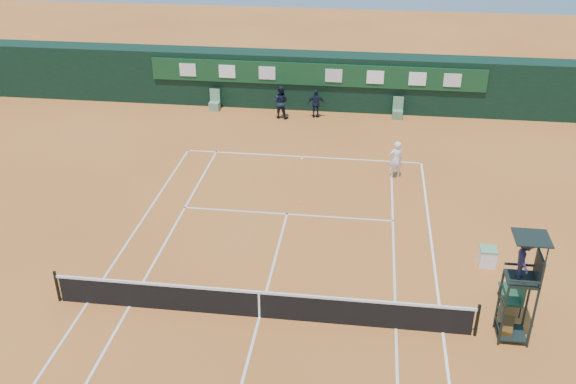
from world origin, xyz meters
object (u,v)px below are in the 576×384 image
object	(u,v)px
umpire_chair	(524,267)
player	(396,160)
tennis_net	(259,304)
cooler	(487,256)
player_bench	(515,291)

from	to	relation	value
umpire_chair	player	distance (m)	10.82
player	tennis_net	bearing A→B (deg)	44.59
cooler	player	size ratio (longest dim) A/B	0.38
tennis_net	player_bench	distance (m)	7.88
tennis_net	umpire_chair	distance (m)	7.65
tennis_net	player	world-z (taller)	player
umpire_chair	cooler	distance (m)	4.33
player_bench	cooler	world-z (taller)	player_bench
cooler	player_bench	bearing A→B (deg)	-78.48
tennis_net	player	size ratio (longest dim) A/B	7.69
umpire_chair	cooler	size ratio (longest dim) A/B	5.30
player	player_bench	bearing A→B (deg)	88.72
player	cooler	bearing A→B (deg)	92.05
tennis_net	cooler	size ratio (longest dim) A/B	20.00
umpire_chair	cooler	bearing A→B (deg)	92.16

